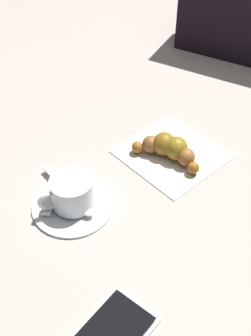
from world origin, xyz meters
TOP-DOWN VIEW (x-y plane):
  - ground_plane at (0.00, 0.00)m, footprint 1.80×1.80m
  - saucer at (-0.12, 0.00)m, footprint 0.13×0.13m
  - espresso_cup at (-0.12, -0.00)m, footprint 0.09×0.07m
  - teaspoon at (-0.11, 0.00)m, footprint 0.02×0.14m
  - sugar_packet at (-0.14, 0.02)m, footprint 0.05×0.05m
  - napkin at (0.09, -0.00)m, footprint 0.17×0.18m
  - croissant at (0.08, -0.00)m, footprint 0.08×0.12m

SIDE VIEW (x-z plane):
  - ground_plane at x=0.00m, z-range 0.00..0.00m
  - napkin at x=0.09m, z-range 0.00..0.00m
  - saucer at x=-0.12m, z-range 0.00..0.01m
  - teaspoon at x=-0.11m, z-range 0.01..0.02m
  - sugar_packet at x=-0.14m, z-range 0.01..0.02m
  - croissant at x=0.08m, z-range 0.00..0.04m
  - espresso_cup at x=-0.12m, z-range 0.01..0.06m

